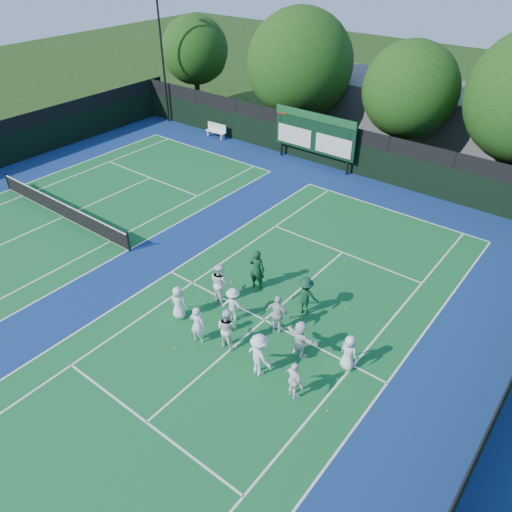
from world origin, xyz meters
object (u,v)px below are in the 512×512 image
Objects in this scene: bench at (216,130)px; scoreboard at (314,133)px; tennis_net at (62,209)px; coach_left at (257,269)px.

scoreboard is at bearing 1.41° from bench.
bench is at bearing -178.59° from scoreboard.
scoreboard is 3.53× the size of bench.
scoreboard is at bearing 64.40° from tennis_net.
scoreboard is 16.26m from tennis_net.
scoreboard reaches higher than coach_left.
coach_left is (13.85, -12.79, 0.40)m from bench.
coach_left is (5.39, -13.00, -1.22)m from scoreboard.
tennis_net is 5.81× the size of coach_left.
coach_left is at bearing 7.30° from tennis_net.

